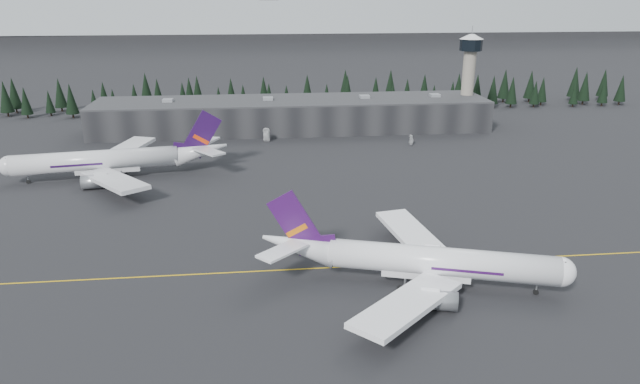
{
  "coord_description": "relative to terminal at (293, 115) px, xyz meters",
  "views": [
    {
      "loc": [
        -13.85,
        -107.67,
        54.15
      ],
      "look_at": [
        0.0,
        20.0,
        9.0
      ],
      "focal_mm": 32.0,
      "sensor_mm": 36.0,
      "label": 1
    }
  ],
  "objects": [
    {
      "name": "control_tower",
      "position": [
        75.0,
        3.0,
        17.11
      ],
      "size": [
        10.0,
        10.0,
        37.7
      ],
      "color": "gray",
      "rests_on": "ground"
    },
    {
      "name": "jet_main",
      "position": [
        14.97,
        -135.31,
        -1.28
      ],
      "size": [
        59.11,
        53.4,
        17.82
      ],
      "rotation": [
        0.0,
        0.0,
        -0.3
      ],
      "color": "white",
      "rests_on": "ground"
    },
    {
      "name": "ground",
      "position": [
        0.0,
        -125.0,
        -6.3
      ],
      "size": [
        1400.0,
        1400.0,
        0.0
      ],
      "primitive_type": "plane",
      "color": "black",
      "rests_on": "ground"
    },
    {
      "name": "taxiline",
      "position": [
        0.0,
        -127.0,
        -6.29
      ],
      "size": [
        400.0,
        0.4,
        0.02
      ],
      "primitive_type": "cube",
      "color": "gold",
      "rests_on": "ground"
    },
    {
      "name": "treeline",
      "position": [
        0.0,
        37.0,
        1.2
      ],
      "size": [
        360.0,
        20.0,
        15.0
      ],
      "primitive_type": "cube",
      "color": "black",
      "rests_on": "ground"
    },
    {
      "name": "jet_parked",
      "position": [
        -57.72,
        -59.0,
        -0.72
      ],
      "size": [
        67.05,
        61.52,
        19.78
      ],
      "rotation": [
        0.0,
        0.0,
        3.28
      ],
      "color": "silver",
      "rests_on": "ground"
    },
    {
      "name": "terminal",
      "position": [
        0.0,
        0.0,
        0.0
      ],
      "size": [
        160.0,
        30.0,
        12.6
      ],
      "color": "black",
      "rests_on": "ground"
    },
    {
      "name": "mountain_ridge",
      "position": [
        0.0,
        875.0,
        -6.3
      ],
      "size": [
        4400.0,
        900.0,
        420.0
      ],
      "primitive_type": null,
      "color": "white",
      "rests_on": "ground"
    },
    {
      "name": "gse_vehicle_b",
      "position": [
        42.55,
        -30.24,
        -5.63
      ],
      "size": [
        4.12,
        2.24,
        1.33
      ],
      "primitive_type": "imported",
      "rotation": [
        0.0,
        0.0,
        -1.39
      ],
      "color": "silver",
      "rests_on": "ground"
    },
    {
      "name": "gse_vehicle_a",
      "position": [
        -11.25,
        -19.34,
        -5.55
      ],
      "size": [
        3.5,
        5.77,
        1.5
      ],
      "primitive_type": "imported",
      "rotation": [
        0.0,
        0.0,
        -0.2
      ],
      "color": "silver",
      "rests_on": "ground"
    }
  ]
}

